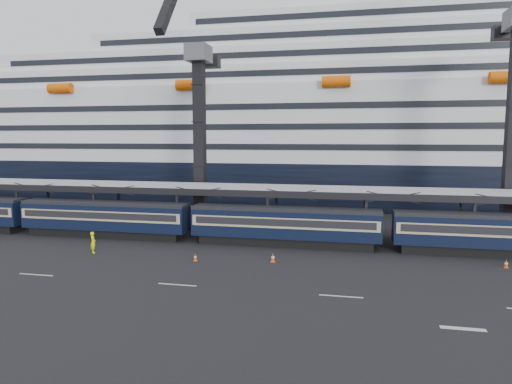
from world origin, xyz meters
TOP-DOWN VIEW (x-y plane):
  - ground at (0.00, 0.00)m, footprint 260.00×260.00m
  - lane_markings at (8.15, -5.23)m, footprint 111.00×4.27m
  - train at (-4.65, 10.00)m, footprint 133.05×3.00m
  - canopy at (0.00, 14.00)m, footprint 130.00×6.25m
  - cruise_ship at (-1.08, 45.99)m, footprint 214.09×28.84m
  - crane_dark_near at (-20.00, 18.59)m, footprint 4.50×17.75m
  - worker at (-25.34, 3.21)m, footprint 0.88×0.87m
  - traffic_cone_c at (-14.92, 2.58)m, footprint 0.35×0.35m
  - traffic_cone_d at (-8.11, 3.65)m, footprint 0.42×0.42m
  - traffic_cone_e at (11.43, 5.98)m, footprint 0.36×0.36m

SIDE VIEW (x-z plane):
  - ground at x=0.00m, z-range 0.00..0.00m
  - lane_markings at x=8.15m, z-range 0.00..0.02m
  - traffic_cone_c at x=-14.92m, z-range 0.00..0.69m
  - traffic_cone_e at x=11.43m, z-range 0.00..0.72m
  - traffic_cone_d at x=-8.11m, z-range -0.01..0.83m
  - worker at x=-25.34m, z-range 0.00..2.05m
  - train at x=-4.65m, z-range 0.18..4.23m
  - canopy at x=0.00m, z-range 2.49..8.01m
  - crane_dark_near at x=-20.00m, z-range -5.61..29.47m
  - cruise_ship at x=-1.08m, z-range -4.66..29.34m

